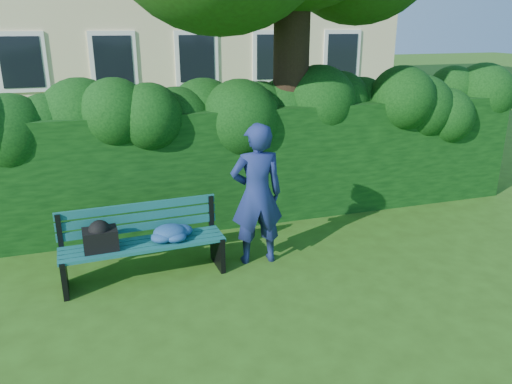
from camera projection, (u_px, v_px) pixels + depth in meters
name	position (u px, v px, depth m)	size (l,w,h in m)	color
ground	(271.00, 280.00, 6.16)	(80.00, 80.00, 0.00)	#2C4F15
hedge	(225.00, 164.00, 7.85)	(10.00, 1.00, 1.80)	black
park_bench	(141.00, 239.00, 6.08)	(1.99, 0.65, 0.89)	#0E4749
man_reading	(257.00, 195.00, 6.36)	(0.68, 0.44, 1.86)	navy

